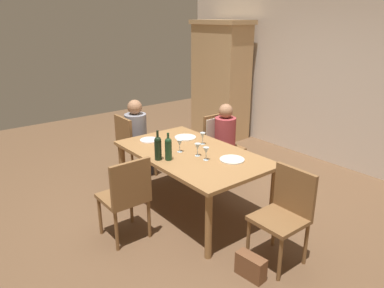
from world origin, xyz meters
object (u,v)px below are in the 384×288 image
at_px(chair_far_left, 219,137).
at_px(chair_near, 127,194).
at_px(armoire_cabinet, 220,79).
at_px(dinner_plate_guest_right, 232,160).
at_px(chair_left_end, 131,142).
at_px(handbag, 251,266).
at_px(dining_table, 192,158).
at_px(person_man_bearded, 226,137).
at_px(chair_right_end, 285,210).
at_px(wine_bottle_dark_red, 168,148).
at_px(dinner_plate_host, 185,137).
at_px(wine_glass_near_right, 206,151).
at_px(wine_glass_far, 180,143).
at_px(dinner_plate_guest_left, 149,140).
at_px(wine_bottle_tall_green, 158,147).
at_px(wine_glass_centre, 198,147).
at_px(person_woman_host, 138,132).
at_px(wine_glass_near_left, 203,136).

height_order(chair_far_left, chair_near, same).
relative_size(armoire_cabinet, dinner_plate_guest_right, 7.96).
distance_m(chair_left_end, handbag, 2.64).
distance_m(armoire_cabinet, dining_table, 3.08).
xyz_separation_m(dining_table, chair_left_end, (-1.30, -0.09, -0.14)).
height_order(chair_left_end, person_man_bearded, person_man_bearded).
bearing_deg(armoire_cabinet, handbag, -38.53).
height_order(chair_right_end, wine_bottle_dark_red, wine_bottle_dark_red).
height_order(dining_table, dinner_plate_host, dinner_plate_host).
height_order(chair_near, chair_right_end, same).
height_order(chair_far_left, chair_right_end, same).
distance_m(wine_glass_near_right, wine_glass_far, 0.39).
height_order(dinner_plate_guest_left, handbag, dinner_plate_guest_left).
xyz_separation_m(chair_left_end, wine_glass_far, (1.20, -0.02, 0.32)).
bearing_deg(dinner_plate_guest_left, handbag, -5.29).
bearing_deg(chair_left_end, wine_bottle_tall_green, -15.64).
bearing_deg(wine_glass_far, chair_far_left, 113.33).
xyz_separation_m(chair_far_left, dinner_plate_guest_right, (1.01, -0.73, 0.16)).
bearing_deg(person_man_bearded, wine_glass_centre, 28.83).
height_order(chair_right_end, wine_glass_near_right, chair_right_end).
distance_m(wine_glass_far, dinner_plate_host, 0.53).
bearing_deg(armoire_cabinet, chair_far_left, -42.77).
bearing_deg(chair_far_left, dinner_plate_guest_right, 54.07).
height_order(dinner_plate_guest_right, handbag, dinner_plate_guest_right).
height_order(armoire_cabinet, person_man_bearded, armoire_cabinet).
relative_size(chair_left_end, handbag, 3.29).
xyz_separation_m(dinner_plate_guest_left, dinner_plate_guest_right, (1.13, 0.36, 0.00)).
relative_size(wine_glass_centre, wine_glass_far, 1.00).
height_order(chair_near, handbag, chair_near).
height_order(armoire_cabinet, person_woman_host, armoire_cabinet).
height_order(wine_glass_far, dinner_plate_guest_left, wine_glass_far).
bearing_deg(chair_far_left, wine_bottle_tall_green, 19.84).
relative_size(chair_left_end, wine_glass_far, 6.17).
height_order(armoire_cabinet, handbag, armoire_cabinet).
height_order(person_man_bearded, wine_bottle_tall_green, person_man_bearded).
distance_m(chair_right_end, person_woman_host, 2.60).
height_order(chair_right_end, dinner_plate_guest_left, chair_right_end).
relative_size(chair_left_end, wine_glass_near_right, 6.17).
relative_size(chair_left_end, wine_bottle_tall_green, 2.74).
relative_size(chair_far_left, wine_glass_near_left, 6.17).
bearing_deg(armoire_cabinet, dinner_plate_guest_right, -40.17).
xyz_separation_m(chair_near, wine_glass_near_right, (0.20, 0.89, 0.32)).
distance_m(dining_table, chair_right_end, 1.31).
relative_size(wine_bottle_tall_green, wine_glass_near_left, 2.26).
distance_m(chair_near, chair_right_end, 1.57).
bearing_deg(wine_glass_far, person_man_bearded, 105.96).
xyz_separation_m(wine_glass_centre, wine_glass_far, (-0.23, -0.08, 0.00)).
relative_size(dining_table, chair_near, 1.99).
distance_m(chair_right_end, dinner_plate_guest_left, 1.99).
relative_size(chair_left_end, person_man_bearded, 0.83).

